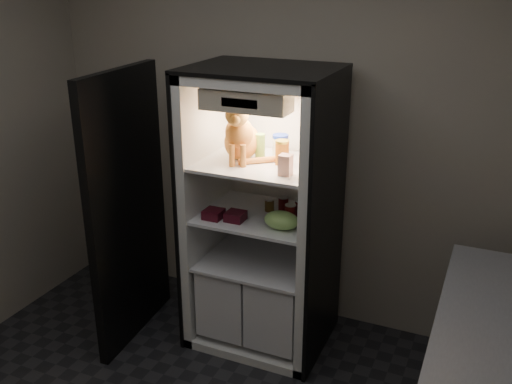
# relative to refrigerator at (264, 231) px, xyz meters

# --- Properties ---
(room_shell) EXTENTS (3.60, 3.60, 3.60)m
(room_shell) POSITION_rel_refrigerator_xyz_m (0.00, -1.38, 0.83)
(room_shell) COLOR white
(room_shell) RESTS_ON floor
(refrigerator) EXTENTS (0.90, 0.72, 1.88)m
(refrigerator) POSITION_rel_refrigerator_xyz_m (0.00, 0.00, 0.00)
(refrigerator) COLOR white
(refrigerator) RESTS_ON floor
(fridge_door) EXTENTS (0.13, 0.87, 1.85)m
(fridge_door) POSITION_rel_refrigerator_xyz_m (-0.85, -0.32, 0.12)
(fridge_door) COLOR black
(fridge_door) RESTS_ON floor
(tabby_cat) EXTENTS (0.39, 0.42, 0.43)m
(tabby_cat) POSITION_rel_refrigerator_xyz_m (-0.12, -0.08, 0.66)
(tabby_cat) COLOR #B35017
(tabby_cat) RESTS_ON refrigerator
(parmesan_shaker) EXTENTS (0.06, 0.06, 0.17)m
(parmesan_shaker) POSITION_rel_refrigerator_xyz_m (-0.03, -0.01, 0.58)
(parmesan_shaker) COLOR #24863A
(parmesan_shaker) RESTS_ON refrigerator
(mayo_tub) EXTENTS (0.10, 0.10, 0.14)m
(mayo_tub) POSITION_rel_refrigerator_xyz_m (0.07, 0.10, 0.57)
(mayo_tub) COLOR white
(mayo_tub) RESTS_ON refrigerator
(salsa_jar) EXTENTS (0.09, 0.09, 0.15)m
(salsa_jar) POSITION_rel_refrigerator_xyz_m (0.14, -0.05, 0.58)
(salsa_jar) COLOR maroon
(salsa_jar) RESTS_ON refrigerator
(pepper_jar) EXTENTS (0.12, 0.12, 0.20)m
(pepper_jar) POSITION_rel_refrigerator_xyz_m (0.28, 0.05, 0.60)
(pepper_jar) COLOR #A71916
(pepper_jar) RESTS_ON refrigerator
(cream_carton) EXTENTS (0.07, 0.07, 0.12)m
(cream_carton) POSITION_rel_refrigerator_xyz_m (0.23, -0.22, 0.56)
(cream_carton) COLOR silver
(cream_carton) RESTS_ON refrigerator
(soda_can_a) EXTENTS (0.06, 0.06, 0.12)m
(soda_can_a) POSITION_rel_refrigerator_xyz_m (0.14, -0.01, 0.21)
(soda_can_a) COLOR black
(soda_can_a) RESTS_ON refrigerator
(soda_can_b) EXTENTS (0.07, 0.07, 0.13)m
(soda_can_b) POSITION_rel_refrigerator_xyz_m (0.27, -0.05, 0.22)
(soda_can_b) COLOR black
(soda_can_b) RESTS_ON refrigerator
(soda_can_c) EXTENTS (0.07, 0.07, 0.13)m
(soda_can_c) POSITION_rel_refrigerator_xyz_m (0.23, -0.14, 0.21)
(soda_can_c) COLOR black
(soda_can_c) RESTS_ON refrigerator
(condiment_jar) EXTENTS (0.06, 0.06, 0.09)m
(condiment_jar) POSITION_rel_refrigerator_xyz_m (0.03, 0.01, 0.19)
(condiment_jar) COLOR #4F3A16
(condiment_jar) RESTS_ON refrigerator
(grape_bag) EXTENTS (0.22, 0.16, 0.11)m
(grape_bag) POSITION_rel_refrigerator_xyz_m (0.21, -0.22, 0.20)
(grape_bag) COLOR #90CB5E
(grape_bag) RESTS_ON refrigerator
(berry_box_left) EXTENTS (0.12, 0.12, 0.06)m
(berry_box_left) POSITION_rel_refrigerator_xyz_m (-0.24, -0.25, 0.18)
(berry_box_left) COLOR #510D1A
(berry_box_left) RESTS_ON refrigerator
(berry_box_right) EXTENTS (0.12, 0.12, 0.06)m
(berry_box_right) POSITION_rel_refrigerator_xyz_m (-0.10, -0.22, 0.18)
(berry_box_right) COLOR #510D1A
(berry_box_right) RESTS_ON refrigerator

